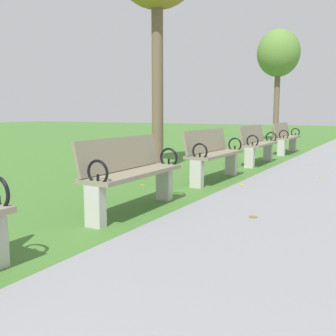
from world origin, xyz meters
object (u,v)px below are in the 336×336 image
at_px(park_bench_5, 258,143).
at_px(tree_3, 278,54).
at_px(park_bench_4, 213,153).
at_px(park_bench_3, 131,172).
at_px(park_bench_6, 286,137).

xyz_separation_m(park_bench_5, tree_3, (-1.54, 7.50, 3.06)).
xyz_separation_m(park_bench_4, park_bench_5, (-0.00, 2.60, 0.00)).
bearing_deg(park_bench_5, park_bench_3, -90.00).
bearing_deg(park_bench_4, park_bench_5, 90.00).
distance_m(park_bench_3, park_bench_4, 2.50).
relative_size(park_bench_5, park_bench_6, 1.00).
bearing_deg(tree_3, park_bench_5, -78.39).
height_order(park_bench_6, tree_3, tree_3).
bearing_deg(park_bench_6, park_bench_3, -90.00).
height_order(park_bench_4, park_bench_6, same).
bearing_deg(tree_3, park_bench_4, -81.33).
bearing_deg(park_bench_5, park_bench_6, 90.00).
bearing_deg(park_bench_4, park_bench_6, 90.00).
bearing_deg(park_bench_4, park_bench_3, -90.00).
xyz_separation_m(park_bench_3, tree_3, (-1.54, 12.61, 3.06)).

